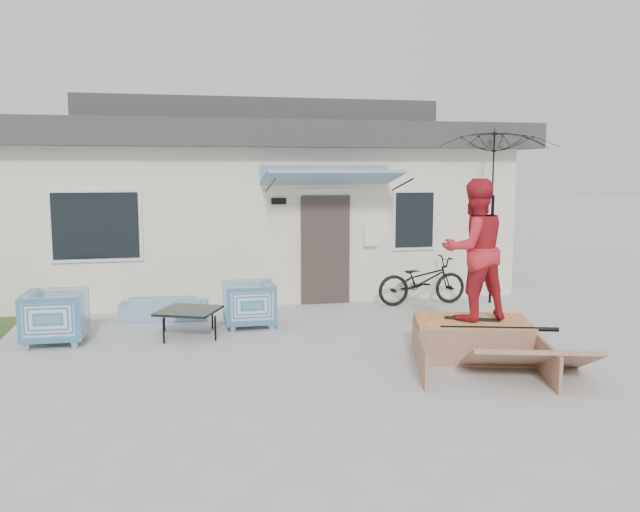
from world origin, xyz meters
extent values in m
plane|color=#ADADAC|center=(0.00, 0.00, 0.00)|extent=(90.00, 90.00, 0.00)
cube|color=beige|center=(0.00, 8.00, 1.50)|extent=(10.00, 7.00, 3.00)
cube|color=#323239|center=(0.00, 8.00, 3.25)|extent=(10.80, 7.80, 0.50)
cube|color=#323239|center=(0.00, 8.00, 3.80)|extent=(7.50, 4.50, 0.60)
cube|color=#392E2A|center=(1.00, 4.46, 1.05)|extent=(0.95, 0.08, 2.10)
cube|color=white|center=(-3.20, 4.47, 1.60)|extent=(1.60, 0.06, 1.30)
cube|color=white|center=(2.80, 4.47, 1.60)|extent=(0.90, 0.06, 1.20)
cube|color=#296294|center=(1.00, 3.95, 2.45)|extent=(2.50, 1.09, 0.29)
imported|color=#296294|center=(-2.04, 3.74, 0.29)|extent=(1.53, 0.57, 0.58)
imported|color=#296294|center=(-3.61, 2.49, 0.45)|extent=(0.85, 0.90, 0.89)
imported|color=#296294|center=(-0.67, 2.90, 0.42)|extent=(0.76, 0.81, 0.84)
cube|color=black|center=(-1.65, 2.49, 0.21)|extent=(1.13, 1.13, 0.42)
imported|color=black|center=(2.79, 3.95, 0.57)|extent=(1.79, 0.68, 1.13)
cylinder|color=black|center=(4.16, 3.81, 1.05)|extent=(0.05, 0.05, 2.10)
imported|color=black|center=(4.16, 3.81, 1.75)|extent=(2.61, 2.46, 0.90)
cube|color=black|center=(2.19, 0.50, 0.54)|extent=(0.76, 0.52, 0.05)
imported|color=red|center=(2.19, 0.50, 1.53)|extent=(1.02, 0.83, 1.95)
camera|label=1|loc=(-1.84, -7.78, 2.62)|focal=36.87mm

